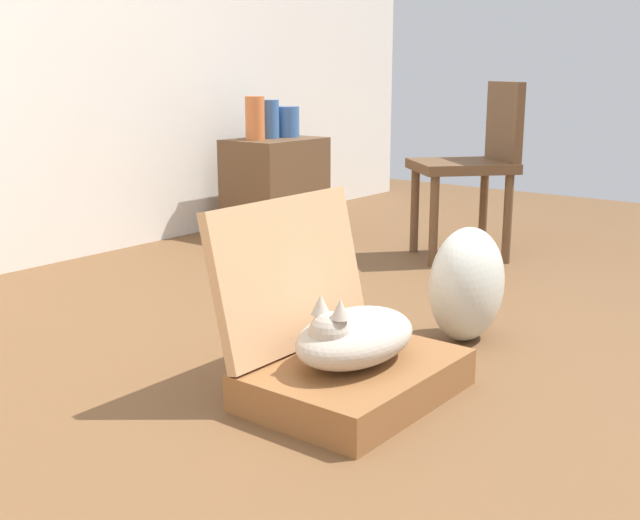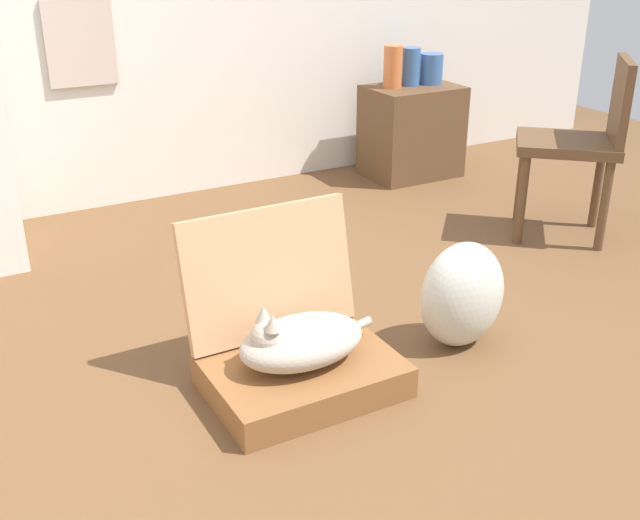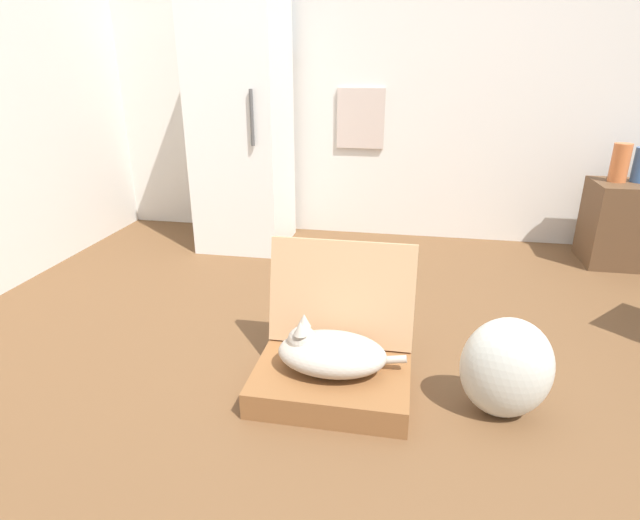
{
  "view_description": "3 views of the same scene",
  "coord_description": "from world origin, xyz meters",
  "px_view_note": "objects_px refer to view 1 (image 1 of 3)",
  "views": [
    {
      "loc": [
        -2.1,
        -1.24,
        0.95
      ],
      "look_at": [
        -0.03,
        0.38,
        0.31
      ],
      "focal_mm": 44.27,
      "sensor_mm": 36.0,
      "label": 1
    },
    {
      "loc": [
        -1.35,
        -1.95,
        1.48
      ],
      "look_at": [
        -0.08,
        0.32,
        0.32
      ],
      "focal_mm": 43.11,
      "sensor_mm": 36.0,
      "label": 2
    },
    {
      "loc": [
        -0.04,
        -1.71,
        1.27
      ],
      "look_at": [
        -0.43,
        0.36,
        0.46
      ],
      "focal_mm": 28.35,
      "sensor_mm": 36.0,
      "label": 3
    }
  ],
  "objects_px": {
    "cat": "(353,336)",
    "chair": "(475,161)",
    "side_table": "(275,186)",
    "plastic_bag_white": "(467,284)",
    "suitcase_base": "(355,379)",
    "vase_tall": "(255,118)",
    "vase_round": "(270,119)",
    "vase_short": "(288,122)"
  },
  "relations": [
    {
      "from": "plastic_bag_white",
      "to": "vase_round",
      "type": "xyz_separation_m",
      "value": [
        1.06,
        1.87,
        0.46
      ]
    },
    {
      "from": "side_table",
      "to": "suitcase_base",
      "type": "bearing_deg",
      "value": -133.5
    },
    {
      "from": "vase_short",
      "to": "vase_round",
      "type": "distance_m",
      "value": 0.14
    },
    {
      "from": "cat",
      "to": "plastic_bag_white",
      "type": "xyz_separation_m",
      "value": [
        0.68,
        -0.01,
        0.01
      ]
    },
    {
      "from": "vase_short",
      "to": "vase_round",
      "type": "bearing_deg",
      "value": 171.03
    },
    {
      "from": "side_table",
      "to": "vase_short",
      "type": "bearing_deg",
      "value": 6.22
    },
    {
      "from": "suitcase_base",
      "to": "vase_tall",
      "type": "bearing_deg",
      "value": 49.3
    },
    {
      "from": "side_table",
      "to": "vase_tall",
      "type": "relative_size",
      "value": 2.25
    },
    {
      "from": "plastic_bag_white",
      "to": "side_table",
      "type": "relative_size",
      "value": 0.74
    },
    {
      "from": "side_table",
      "to": "vase_short",
      "type": "height_order",
      "value": "vase_short"
    },
    {
      "from": "plastic_bag_white",
      "to": "vase_tall",
      "type": "height_order",
      "value": "vase_tall"
    },
    {
      "from": "suitcase_base",
      "to": "cat",
      "type": "xyz_separation_m",
      "value": [
        -0.01,
        0.0,
        0.14
      ]
    },
    {
      "from": "suitcase_base",
      "to": "cat",
      "type": "relative_size",
      "value": 1.22
    },
    {
      "from": "cat",
      "to": "vase_tall",
      "type": "relative_size",
      "value": 2.1
    },
    {
      "from": "cat",
      "to": "plastic_bag_white",
      "type": "height_order",
      "value": "plastic_bag_white"
    },
    {
      "from": "suitcase_base",
      "to": "plastic_bag_white",
      "type": "distance_m",
      "value": 0.68
    },
    {
      "from": "suitcase_base",
      "to": "vase_tall",
      "type": "relative_size",
      "value": 2.56
    },
    {
      "from": "cat",
      "to": "side_table",
      "type": "relative_size",
      "value": 0.93
    },
    {
      "from": "suitcase_base",
      "to": "vase_round",
      "type": "bearing_deg",
      "value": 47.08
    },
    {
      "from": "suitcase_base",
      "to": "vase_round",
      "type": "distance_m",
      "value": 2.61
    },
    {
      "from": "cat",
      "to": "side_table",
      "type": "xyz_separation_m",
      "value": [
        1.74,
        1.82,
        0.08
      ]
    },
    {
      "from": "suitcase_base",
      "to": "cat",
      "type": "distance_m",
      "value": 0.14
    },
    {
      "from": "cat",
      "to": "chair",
      "type": "xyz_separation_m",
      "value": [
        1.86,
        0.58,
        0.31
      ]
    },
    {
      "from": "suitcase_base",
      "to": "vase_short",
      "type": "xyz_separation_m",
      "value": [
        1.87,
        1.84,
        0.59
      ]
    },
    {
      "from": "vase_tall",
      "to": "plastic_bag_white",
      "type": "bearing_deg",
      "value": -116.42
    },
    {
      "from": "vase_round",
      "to": "vase_tall",
      "type": "bearing_deg",
      "value": -176.07
    },
    {
      "from": "vase_short",
      "to": "vase_round",
      "type": "relative_size",
      "value": 0.81
    },
    {
      "from": "cat",
      "to": "vase_round",
      "type": "relative_size",
      "value": 2.33
    },
    {
      "from": "vase_tall",
      "to": "vase_round",
      "type": "bearing_deg",
      "value": 3.93
    },
    {
      "from": "plastic_bag_white",
      "to": "chair",
      "type": "xyz_separation_m",
      "value": [
        1.18,
        0.59,
        0.29
      ]
    },
    {
      "from": "vase_round",
      "to": "chair",
      "type": "bearing_deg",
      "value": -84.62
    },
    {
      "from": "plastic_bag_white",
      "to": "vase_tall",
      "type": "bearing_deg",
      "value": 63.58
    },
    {
      "from": "vase_short",
      "to": "vase_round",
      "type": "height_order",
      "value": "vase_round"
    },
    {
      "from": "plastic_bag_white",
      "to": "side_table",
      "type": "xyz_separation_m",
      "value": [
        1.06,
        1.83,
        0.07
      ]
    },
    {
      "from": "suitcase_base",
      "to": "plastic_bag_white",
      "type": "xyz_separation_m",
      "value": [
        0.67,
        -0.01,
        0.15
      ]
    },
    {
      "from": "vase_tall",
      "to": "vase_round",
      "type": "relative_size",
      "value": 1.11
    },
    {
      "from": "side_table",
      "to": "vase_short",
      "type": "xyz_separation_m",
      "value": [
        0.14,
        0.02,
        0.37
      ]
    },
    {
      "from": "cat",
      "to": "chair",
      "type": "relative_size",
      "value": 0.58
    },
    {
      "from": "side_table",
      "to": "vase_round",
      "type": "relative_size",
      "value": 2.49
    },
    {
      "from": "cat",
      "to": "side_table",
      "type": "height_order",
      "value": "side_table"
    },
    {
      "from": "cat",
      "to": "vase_tall",
      "type": "distance_m",
      "value": 2.49
    },
    {
      "from": "suitcase_base",
      "to": "vase_short",
      "type": "height_order",
      "value": "vase_short"
    }
  ]
}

